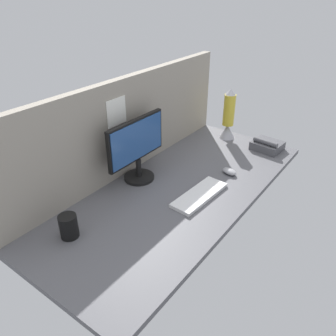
{
  "coord_description": "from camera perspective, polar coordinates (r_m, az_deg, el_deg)",
  "views": [
    {
      "loc": [
        -133.22,
        -91.61,
        105.61
      ],
      "look_at": [
        -2.07,
        0.0,
        14.0
      ],
      "focal_mm": 36.09,
      "sensor_mm": 36.0,
      "label": 1
    }
  ],
  "objects": [
    {
      "name": "ground_plane",
      "position": [
        1.94,
        1.64,
        -3.74
      ],
      "size": [
        180.0,
        80.0,
        3.0
      ],
      "primitive_type": "cube",
      "color": "#515156"
    },
    {
      "name": "cubicle_wall_back",
      "position": [
        2.01,
        -7.1,
        7.04
      ],
      "size": [
        180.0,
        5.5,
        57.34
      ],
      "color": "gray",
      "rests_on": "ground_plane"
    },
    {
      "name": "monitor",
      "position": [
        1.93,
        -5.29,
        3.6
      ],
      "size": [
        43.8,
        18.0,
        37.32
      ],
      "color": "black",
      "rests_on": "ground_plane"
    },
    {
      "name": "keyboard",
      "position": [
        1.86,
        5.3,
        -4.6
      ],
      "size": [
        37.67,
        15.05,
        2.0
      ],
      "primitive_type": "cube",
      "rotation": [
        0.0,
        0.0,
        -0.06
      ],
      "color": "silver",
      "rests_on": "ground_plane"
    },
    {
      "name": "mouse",
      "position": [
        2.09,
        10.33,
        -0.58
      ],
      "size": [
        7.57,
        10.6,
        3.4
      ],
      "primitive_type": "ellipsoid",
      "rotation": [
        0.0,
        0.0,
        -0.22
      ],
      "color": "#99999E",
      "rests_on": "ground_plane"
    },
    {
      "name": "mug_black_travel",
      "position": [
        1.63,
        -16.44,
        -9.42
      ],
      "size": [
        8.5,
        8.5,
        11.55
      ],
      "color": "black",
      "rests_on": "ground_plane"
    },
    {
      "name": "lava_lamp",
      "position": [
        2.51,
        10.16,
        8.32
      ],
      "size": [
        11.31,
        11.31,
        37.02
      ],
      "color": "#A5A5AD",
      "rests_on": "ground_plane"
    },
    {
      "name": "desk_phone",
      "position": [
        2.44,
        16.39,
        3.71
      ],
      "size": [
        18.68,
        20.49,
        8.8
      ],
      "color": "#4C4C51",
      "rests_on": "ground_plane"
    }
  ]
}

